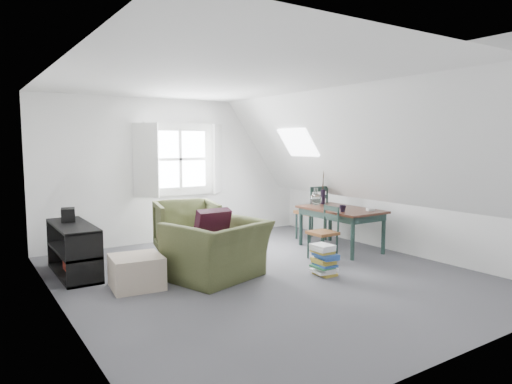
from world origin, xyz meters
TOP-DOWN VIEW (x-y plane):
  - floor at (0.00, 0.00)m, footprint 5.50×5.50m
  - ceiling at (0.00, 0.00)m, footprint 5.50×5.50m
  - wall_back at (0.00, 2.75)m, footprint 5.00×0.00m
  - wall_front at (0.00, -2.75)m, footprint 5.00×0.00m
  - wall_left at (-2.50, 0.00)m, footprint 0.00×5.50m
  - wall_right at (2.50, 0.00)m, footprint 0.00×5.50m
  - slope_left at (-1.55, 0.00)m, footprint 3.19×5.50m
  - slope_right at (1.55, 0.00)m, footprint 3.19×5.50m
  - dormer_window at (0.00, 2.68)m, footprint 1.71×0.35m
  - skylight at (1.55, 1.30)m, footprint 0.35×0.75m
  - armchair_near at (-0.60, 0.23)m, footprint 1.39×1.30m
  - armchair_far at (-0.41, 1.59)m, footprint 1.10×1.12m
  - throw_pillow at (-0.60, 0.38)m, footprint 0.46×0.27m
  - ottoman at (-1.60, 0.44)m, footprint 0.64×0.64m
  - dining_table at (1.85, 0.55)m, footprint 0.82×1.36m
  - demijohn at (1.70, 1.00)m, footprint 0.21×0.21m
  - vase_twigs at (1.95, 1.10)m, footprint 0.08×0.09m
  - cup at (1.60, 0.25)m, footprint 0.12×0.12m
  - paper_box at (2.05, 0.10)m, footprint 0.13×0.10m
  - dining_chair_far at (1.96, 1.37)m, footprint 0.46×0.46m
  - dining_chair_near at (1.22, 0.23)m, footprint 0.37×0.37m
  - media_shelf at (-2.11, 1.41)m, footprint 0.44×1.32m
  - electronics_box at (-2.11, 1.70)m, footprint 0.22×0.27m
  - magazine_stack at (0.64, -0.41)m, footprint 0.30×0.36m

SIDE VIEW (x-z plane):
  - floor at x=0.00m, z-range 0.00..0.00m
  - armchair_near at x=-0.60m, z-range -0.37..0.37m
  - armchair_far at x=-0.41m, z-range -0.42..0.42m
  - ottoman at x=-1.60m, z-range 0.00..0.39m
  - magazine_stack at x=0.64m, z-range 0.00..0.41m
  - media_shelf at x=-2.11m, z-range -0.03..0.64m
  - dining_chair_near at x=1.22m, z-range 0.02..0.81m
  - dining_chair_far at x=1.96m, z-range 0.02..1.00m
  - dining_table at x=1.85m, z-range 0.25..0.93m
  - throw_pillow at x=-0.60m, z-range 0.42..0.90m
  - cup at x=1.60m, z-range 0.63..0.73m
  - paper_box at x=2.05m, z-range 0.68..0.72m
  - electronics_box at x=-2.11m, z-range 0.66..0.86m
  - demijohn at x=1.70m, z-range 0.65..0.94m
  - vase_twigs at x=1.95m, z-range 0.50..1.14m
  - wall_back at x=0.00m, z-range -1.25..3.75m
  - wall_front at x=0.00m, z-range -1.25..3.75m
  - wall_left at x=-2.50m, z-range -1.50..4.00m
  - wall_right at x=2.50m, z-range -1.50..4.00m
  - dormer_window at x=0.00m, z-range 0.80..2.10m
  - skylight at x=1.55m, z-range 1.51..1.98m
  - slope_left at x=-1.55m, z-range -0.47..4.02m
  - slope_right at x=1.55m, z-range -0.47..4.02m
  - ceiling at x=0.00m, z-range 2.50..2.50m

